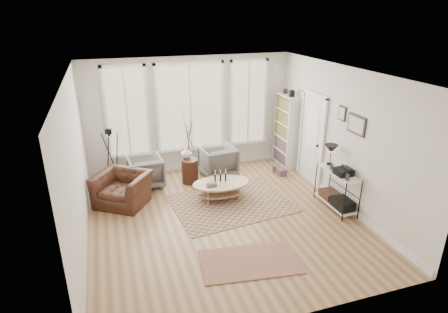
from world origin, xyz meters
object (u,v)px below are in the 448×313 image
object	(u,v)px
bookcase	(286,130)
armchair_left	(146,172)
coffee_table	(221,186)
armchair_right	(218,161)
side_table	(189,152)
accent_chair	(122,189)
low_shelf	(337,186)

from	to	relation	value
bookcase	armchair_left	size ratio (longest dim) A/B	2.60
coffee_table	armchair_right	distance (m)	1.28
side_table	coffee_table	bearing A→B (deg)	-66.46
coffee_table	accent_chair	size ratio (longest dim) A/B	1.19
side_table	low_shelf	bearing A→B (deg)	-39.54
low_shelf	accent_chair	xyz separation A→B (m)	(-4.25, 1.58, -0.17)
armchair_right	side_table	xyz separation A→B (m)	(-0.76, -0.19, 0.42)
coffee_table	armchair_right	xyz separation A→B (m)	(0.31, 1.24, 0.07)
side_table	accent_chair	world-z (taller)	side_table
accent_chair	side_table	bearing A→B (deg)	54.48
coffee_table	armchair_right	size ratio (longest dim) A/B	1.51
low_shelf	side_table	distance (m)	3.43
low_shelf	armchair_left	world-z (taller)	low_shelf
coffee_table	armchair_left	bearing A→B (deg)	141.51
side_table	accent_chair	size ratio (longest dim) A/B	1.56
armchair_left	armchair_right	xyz separation A→B (m)	(1.80, 0.05, 0.02)
armchair_right	side_table	size ratio (longest dim) A/B	0.51
coffee_table	side_table	size ratio (longest dim) A/B	0.77
side_table	armchair_right	bearing A→B (deg)	14.26
armchair_right	accent_chair	size ratio (longest dim) A/B	0.79
side_table	accent_chair	distance (m)	1.78
low_shelf	coffee_table	size ratio (longest dim) A/B	1.03
armchair_left	side_table	bearing A→B (deg)	168.02
bookcase	low_shelf	bearing A→B (deg)	-91.28
bookcase	low_shelf	distance (m)	2.56
coffee_table	low_shelf	bearing A→B (deg)	-27.40
armchair_left	armchair_right	bearing A→B (deg)	177.46
bookcase	coffee_table	bearing A→B (deg)	-148.08
low_shelf	armchair_left	bearing A→B (deg)	147.75
side_table	accent_chair	xyz separation A→B (m)	(-1.62, -0.60, -0.45)
armchair_left	side_table	size ratio (longest dim) A/B	0.48
bookcase	coffee_table	world-z (taller)	bookcase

